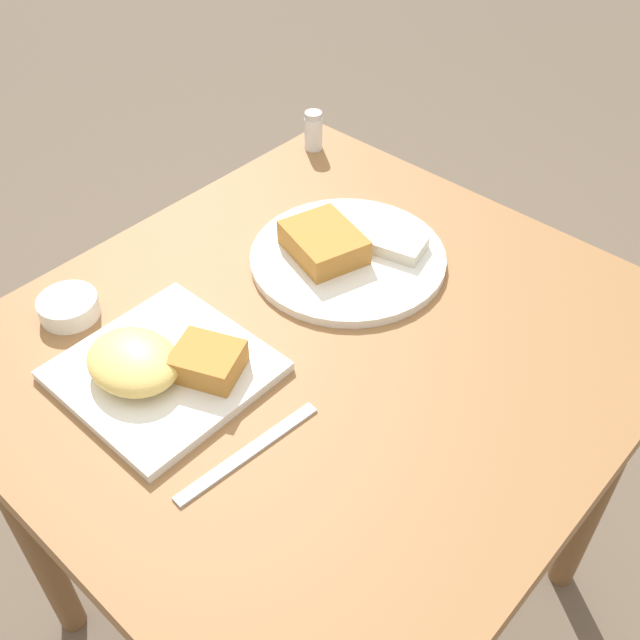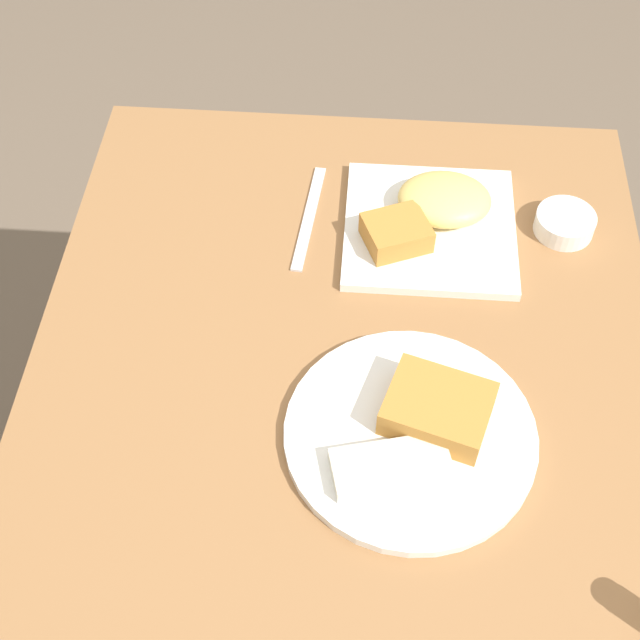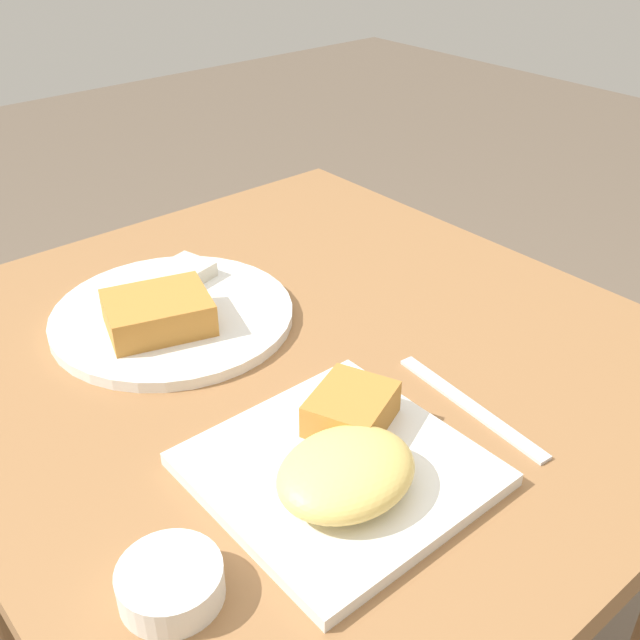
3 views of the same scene
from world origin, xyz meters
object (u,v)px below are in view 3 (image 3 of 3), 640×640
at_px(butter_knife, 470,406).
at_px(sauce_ramekin, 170,582).
at_px(plate_square_near, 343,462).
at_px(plate_oval_far, 169,312).

bearing_deg(butter_knife, sauce_ramekin, 95.57).
height_order(plate_square_near, sauce_ramekin, plate_square_near).
bearing_deg(plate_square_near, sauce_ramekin, -177.06).
xyz_separation_m(plate_square_near, butter_knife, (0.17, -0.01, -0.02)).
bearing_deg(sauce_ramekin, plate_oval_far, 59.70).
xyz_separation_m(plate_oval_far, sauce_ramekin, (-0.21, -0.36, 0.00)).
xyz_separation_m(sauce_ramekin, butter_knife, (0.36, 0.00, -0.01)).
xyz_separation_m(plate_square_near, plate_oval_far, (0.02, 0.35, -0.01)).
distance_m(plate_square_near, butter_knife, 0.17).
distance_m(plate_square_near, plate_oval_far, 0.35).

